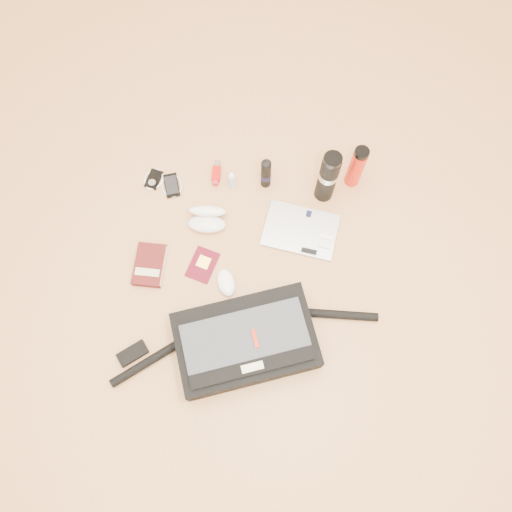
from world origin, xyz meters
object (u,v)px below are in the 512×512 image
Objects in this scene: thermos_black at (328,177)px; messenger_bag at (245,342)px; thermos_red at (356,167)px; book at (150,265)px; laptop at (301,231)px.

messenger_bag is at bearing -116.39° from thermos_black.
book is at bearing -154.50° from thermos_red.
book is 0.78× the size of thermos_red.
thermos_black is at bearing -152.28° from thermos_red.
thermos_red is at bearing 43.38° from messenger_bag.
thermos_black is 1.24× the size of thermos_red.
laptop is 0.24m from thermos_black.
book is 0.63× the size of thermos_black.
thermos_red reaches higher than book.
messenger_bag is at bearing -101.55° from laptop.
laptop is at bearing 19.93° from book.
laptop is at bearing 50.27° from messenger_bag.
laptop is 0.62m from book.
laptop is 1.79× the size of book.
thermos_red is (0.12, 0.06, -0.03)m from thermos_black.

